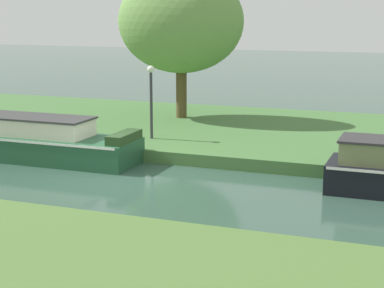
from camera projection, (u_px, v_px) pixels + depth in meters
name	position (u px, v px, depth m)	size (l,w,h in m)	color
ground_plane	(119.00, 178.00, 18.12)	(120.00, 120.00, 0.00)	#304D3F
riverbank_far	(202.00, 129.00, 24.48)	(72.00, 10.00, 0.40)	#416A36
willow_tree_left	(180.00, 22.00, 25.14)	(5.22, 3.35, 5.94)	#504124
lamp_post	(151.00, 92.00, 21.44)	(0.24, 0.24, 2.49)	#333338
mooring_post_near	(366.00, 150.00, 17.98)	(0.18, 0.18, 0.86)	#47332C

